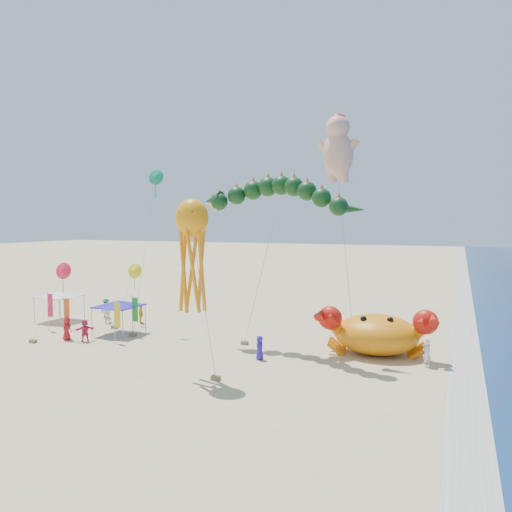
% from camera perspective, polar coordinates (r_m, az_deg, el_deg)
% --- Properties ---
extents(ground, '(320.00, 320.00, 0.00)m').
position_cam_1_polar(ground, '(34.17, 1.87, -11.25)').
color(ground, '#D1B784').
rests_on(ground, ground).
extents(foam_strip, '(320.00, 320.00, 0.00)m').
position_cam_1_polar(foam_strip, '(32.19, 22.84, -12.52)').
color(foam_strip, silver).
rests_on(foam_strip, ground).
extents(crab_inflatable, '(7.66, 5.52, 3.36)m').
position_cam_1_polar(crab_inflatable, '(34.91, 13.56, -8.53)').
color(crab_inflatable, orange).
rests_on(crab_inflatable, ground).
extents(dragon_kite, '(12.12, 4.12, 11.75)m').
position_cam_1_polar(dragon_kite, '(34.74, 2.12, 6.38)').
color(dragon_kite, '#0E3313').
rests_on(dragon_kite, ground).
extents(cherub_kite, '(3.70, 5.13, 17.50)m').
position_cam_1_polar(cherub_kite, '(41.18, 9.37, 12.27)').
color(cherub_kite, '#F3B494').
rests_on(cherub_kite, ground).
extents(octopus_kite, '(2.77, 1.74, 10.28)m').
position_cam_1_polar(octopus_kite, '(28.72, -7.29, 1.10)').
color(octopus_kite, orange).
rests_on(octopus_kite, ground).
extents(canopy_blue, '(3.48, 3.48, 2.71)m').
position_cam_1_polar(canopy_blue, '(41.31, -15.41, -5.26)').
color(canopy_blue, gray).
rests_on(canopy_blue, ground).
extents(canopy_white, '(3.54, 3.54, 2.71)m').
position_cam_1_polar(canopy_white, '(48.38, -21.56, -4.06)').
color(canopy_white, gray).
rests_on(canopy_white, ground).
extents(feather_flags, '(8.27, 2.55, 3.20)m').
position_cam_1_polar(feather_flags, '(40.97, -18.32, -6.00)').
color(feather_flags, gray).
rests_on(feather_flags, ground).
extents(beachgoers, '(29.35, 9.41, 1.80)m').
position_cam_1_polar(beachgoers, '(41.81, -14.11, -7.33)').
color(beachgoers, white).
rests_on(beachgoers, ground).
extents(small_kites, '(6.38, 9.68, 13.30)m').
position_cam_1_polar(small_kites, '(42.26, -15.55, 0.81)').
color(small_kites, '#0B825A').
rests_on(small_kites, ground).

